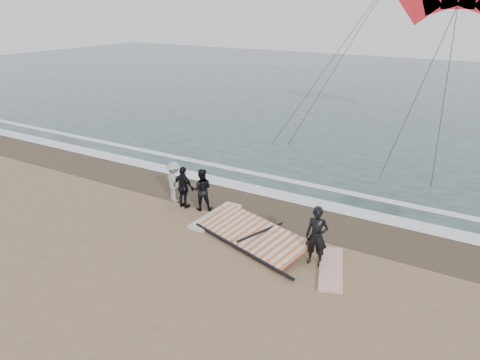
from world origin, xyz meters
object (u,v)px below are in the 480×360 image
at_px(board_cream, 216,216).
at_px(man_main, 317,236).
at_px(board_white, 331,268).
at_px(sail_rig, 253,235).

bearing_deg(board_cream, man_main, -13.24).
relative_size(man_main, board_cream, 0.74).
xyz_separation_m(board_white, board_cream, (-4.93, 1.19, 0.00)).
distance_m(man_main, board_white, 1.04).
relative_size(board_cream, sail_rig, 0.57).
xyz_separation_m(man_main, board_cream, (-4.38, 1.10, -0.88)).
bearing_deg(board_white, sail_rig, 151.95).
bearing_deg(man_main, board_cream, 157.81).
bearing_deg(board_white, man_main, 150.44).
bearing_deg(board_cream, board_white, -12.73).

